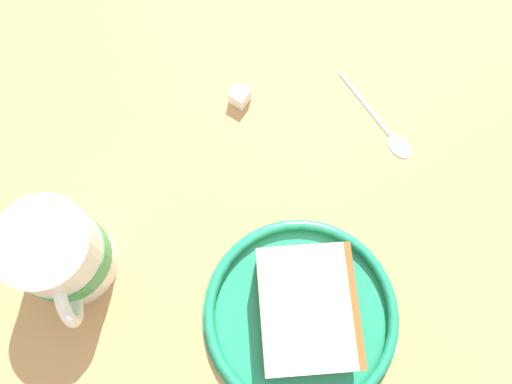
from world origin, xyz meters
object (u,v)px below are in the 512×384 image
at_px(small_plate, 301,314).
at_px(teaspoon, 389,132).
at_px(sugar_cube, 240,96).
at_px(cake_slice, 306,311).
at_px(tea_mug, 60,255).

distance_m(small_plate, teaspoon, 0.20).
height_order(small_plate, teaspoon, small_plate).
xyz_separation_m(small_plate, teaspoon, (0.14, -0.15, -0.00)).
distance_m(teaspoon, sugar_cube, 0.16).
xyz_separation_m(small_plate, cake_slice, (-0.00, -0.00, 0.02)).
distance_m(small_plate, sugar_cube, 0.23).
xyz_separation_m(tea_mug, sugar_cube, (0.11, -0.20, -0.04)).
distance_m(cake_slice, sugar_cube, 0.23).
bearing_deg(small_plate, teaspoon, -47.84).
relative_size(cake_slice, teaspoon, 1.05).
height_order(small_plate, sugar_cube, sugar_cube).
height_order(small_plate, tea_mug, tea_mug).
height_order(cake_slice, sugar_cube, cake_slice).
xyz_separation_m(cake_slice, sugar_cube, (0.23, -0.02, -0.02)).
relative_size(teaspoon, sugar_cube, 6.68).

